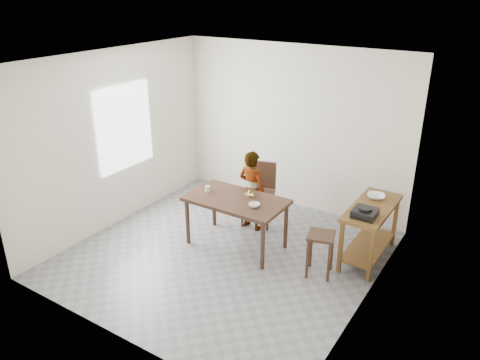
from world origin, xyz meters
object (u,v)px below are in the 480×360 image
Objects in this scene: dining_table at (236,222)px; child at (252,190)px; dining_chair at (258,195)px; stool at (320,254)px; prep_counter at (369,232)px.

dining_table is 1.11× the size of child.
child is at bearing 99.35° from dining_table.
dining_chair is at bearing 96.78° from dining_table.
child is at bearing 156.55° from stool.
prep_counter is at bearing 60.65° from stool.
prep_counter is 0.95× the size of child.
stool is at bearing 161.65° from child.
prep_counter is 1.81m from dining_chair.
stool is at bearing -1.00° from dining_table.
dining_chair reaches higher than dining_table.
dining_table is 1.86m from prep_counter.
child reaches higher than stool.
dining_table reaches higher than stool.
child is at bearing -109.21° from dining_chair.
stool is (1.40, -0.79, -0.19)m from dining_chair.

